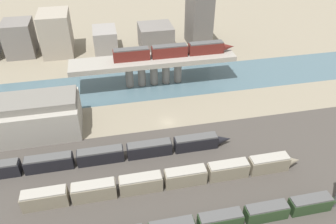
% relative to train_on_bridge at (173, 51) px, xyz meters
% --- Properties ---
extents(ground_plane, '(400.00, 400.00, 0.00)m').
position_rel_train_on_bridge_xyz_m(ground_plane, '(-6.80, -23.13, -11.74)').
color(ground_plane, gray).
extents(railbed_yard, '(280.00, 42.00, 0.01)m').
position_rel_train_on_bridge_xyz_m(railbed_yard, '(-6.80, -47.13, -11.73)').
color(railbed_yard, '#423D38').
rests_on(railbed_yard, ground).
extents(river_water, '(320.00, 21.11, 0.01)m').
position_rel_train_on_bridge_xyz_m(river_water, '(-6.80, -0.00, -11.73)').
color(river_water, '#47606B').
rests_on(river_water, ground).
extents(bridge, '(55.37, 9.63, 9.77)m').
position_rel_train_on_bridge_xyz_m(bridge, '(-6.80, -0.00, -3.95)').
color(bridge, gray).
rests_on(bridge, ground).
extents(train_on_bridge, '(41.41, 2.94, 4.03)m').
position_rel_train_on_bridge_xyz_m(train_on_bridge, '(0.00, 0.00, 0.00)').
color(train_on_bridge, '#5B1E19').
rests_on(train_on_bridge, bridge).
extents(train_yard_mid, '(64.80, 3.06, 4.16)m').
position_rel_train_on_bridge_xyz_m(train_yard_mid, '(-11.76, -47.24, -9.69)').
color(train_yard_mid, gray).
rests_on(train_yard_mid, ground).
extents(train_yard_far, '(64.62, 2.89, 3.82)m').
position_rel_train_on_bridge_xyz_m(train_yard_far, '(-25.20, -35.85, -9.86)').
color(train_yard_far, black).
rests_on(train_yard_far, ground).
extents(warehouse_building, '(23.78, 14.19, 10.89)m').
position_rel_train_on_bridge_xyz_m(warehouse_building, '(-43.15, -19.73, -6.56)').
color(warehouse_building, '#9E998E').
rests_on(warehouse_building, ground).
extents(city_block_left, '(10.94, 12.73, 13.55)m').
position_rel_train_on_bridge_xyz_m(city_block_left, '(-55.12, 35.09, -4.96)').
color(city_block_left, slate).
rests_on(city_block_left, ground).
extents(city_block_center, '(11.63, 15.26, 16.74)m').
position_rel_train_on_bridge_xyz_m(city_block_center, '(-40.56, 33.40, -3.36)').
color(city_block_center, gray).
rests_on(city_block_center, ground).
extents(city_block_right, '(9.39, 13.28, 9.07)m').
position_rel_train_on_bridge_xyz_m(city_block_right, '(-21.62, 32.15, -7.20)').
color(city_block_right, gray).
rests_on(city_block_right, ground).
extents(city_block_far_right, '(13.58, 13.01, 9.90)m').
position_rel_train_on_bridge_xyz_m(city_block_far_right, '(-0.84, 29.72, -6.78)').
color(city_block_far_right, slate).
rests_on(city_block_far_right, ground).
extents(city_block_tall, '(8.38, 14.44, 23.61)m').
position_rel_train_on_bridge_xyz_m(city_block_tall, '(17.68, 30.17, 0.07)').
color(city_block_tall, '#605B56').
rests_on(city_block_tall, ground).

